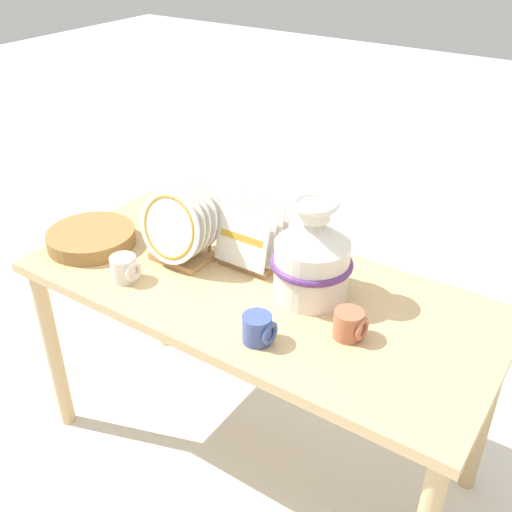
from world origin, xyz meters
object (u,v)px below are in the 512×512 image
at_px(dish_rack_round_plates, 180,228).
at_px(ceramic_vase, 312,256).
at_px(mug_terracotta_glaze, 350,325).
at_px(wicker_charger_stack, 91,238).
at_px(mug_cream_glaze, 125,269).
at_px(dish_rack_square_plates, 253,241).
at_px(mug_cobalt_glaze, 258,329).

bearing_deg(dish_rack_round_plates, ceramic_vase, 7.49).
height_order(dish_rack_round_plates, mug_terracotta_glaze, dish_rack_round_plates).
distance_m(wicker_charger_stack, mug_cream_glaze, 0.28).
height_order(wicker_charger_stack, mug_terracotta_glaze, mug_terracotta_glaze).
bearing_deg(ceramic_vase, dish_rack_square_plates, 166.84).
distance_m(dish_rack_square_plates, mug_cream_glaze, 0.42).
distance_m(wicker_charger_stack, mug_terracotta_glaze, 0.98).
xyz_separation_m(ceramic_vase, mug_cobalt_glaze, (-0.01, -0.28, -0.10)).
bearing_deg(ceramic_vase, wicker_charger_stack, -168.50).
height_order(ceramic_vase, mug_cobalt_glaze, ceramic_vase).
bearing_deg(dish_rack_round_plates, mug_terracotta_glaze, -5.27).
bearing_deg(dish_rack_square_plates, mug_terracotta_glaze, -22.02).
height_order(dish_rack_round_plates, mug_cream_glaze, dish_rack_round_plates).
relative_size(ceramic_vase, dish_rack_round_plates, 1.21).
height_order(mug_terracotta_glaze, mug_cream_glaze, same).
distance_m(mug_cobalt_glaze, mug_cream_glaze, 0.52).
distance_m(ceramic_vase, dish_rack_round_plates, 0.46).
xyz_separation_m(dish_rack_round_plates, mug_cobalt_glaze, (0.45, -0.22, -0.08)).
bearing_deg(mug_cream_glaze, wicker_charger_stack, 159.44).
height_order(dish_rack_round_plates, wicker_charger_stack, dish_rack_round_plates).
bearing_deg(mug_cobalt_glaze, wicker_charger_stack, 171.50).
xyz_separation_m(dish_rack_round_plates, mug_terracotta_glaze, (0.65, -0.06, -0.08)).
relative_size(ceramic_vase, dish_rack_square_plates, 1.51).
relative_size(dish_rack_round_plates, mug_terracotta_glaze, 2.91).
relative_size(ceramic_vase, wicker_charger_stack, 1.05).
relative_size(wicker_charger_stack, mug_cobalt_glaze, 3.35).
height_order(ceramic_vase, wicker_charger_stack, ceramic_vase).
relative_size(dish_rack_round_plates, mug_cobalt_glaze, 2.91).
distance_m(dish_rack_round_plates, mug_cream_glaze, 0.22).
distance_m(dish_rack_round_plates, dish_rack_square_plates, 0.24).
relative_size(dish_rack_square_plates, mug_terracotta_glaze, 2.34).
xyz_separation_m(ceramic_vase, dish_rack_square_plates, (-0.25, 0.06, -0.06)).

